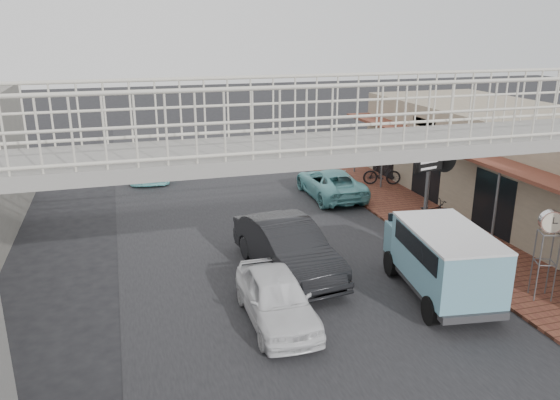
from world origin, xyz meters
TOP-DOWN VIEW (x-y plane):
  - ground at (0.00, 0.00)m, footprint 120.00×120.00m
  - road_strip at (0.00, 0.00)m, footprint 10.00×60.00m
  - sidewalk at (6.50, 3.00)m, footprint 3.00×40.00m
  - shophouse_row at (10.97, 4.00)m, footprint 7.20×18.00m
  - footbridge at (0.00, -4.00)m, footprint 16.40×2.40m
  - white_hatchback at (-1.13, -1.10)m, footprint 1.59×3.89m
  - dark_sedan at (0.00, 1.58)m, footprint 2.40×5.18m
  - angkot_curb at (4.20, 8.59)m, footprint 2.13×4.54m
  - angkot_far at (-3.18, 14.43)m, footprint 2.43×4.85m
  - angkot_van at (3.61, -1.14)m, footprint 2.44×4.44m
  - motorcycle_near at (6.33, 3.92)m, footprint 1.85×0.76m
  - motorcycle_far at (7.13, 9.39)m, footprint 1.83×1.04m
  - street_clock at (6.15, -2.14)m, footprint 0.65×0.63m
  - arrow_sign at (6.49, 3.30)m, footprint 2.09×1.38m

SIDE VIEW (x-z plane):
  - ground at x=0.00m, z-range 0.00..0.00m
  - road_strip at x=0.00m, z-range 0.00..0.01m
  - sidewalk at x=6.50m, z-range 0.00..0.10m
  - motorcycle_near at x=6.33m, z-range 0.10..1.05m
  - angkot_curb at x=4.20m, z-range 0.00..1.26m
  - motorcycle_far at x=7.13m, z-range 0.10..1.16m
  - white_hatchback at x=-1.13m, z-range 0.00..1.32m
  - angkot_far at x=-3.18m, z-range 0.00..1.35m
  - dark_sedan at x=0.00m, z-range 0.00..1.64m
  - angkot_van at x=3.61m, z-range 0.28..2.35m
  - shophouse_row at x=10.97m, z-range 0.01..4.01m
  - street_clock at x=6.15m, z-range 0.93..3.46m
  - arrow_sign at x=6.49m, z-range 1.17..4.64m
  - footbridge at x=0.00m, z-range 0.01..6.35m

